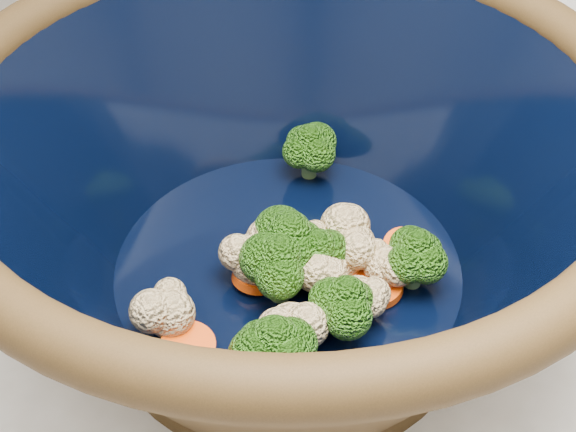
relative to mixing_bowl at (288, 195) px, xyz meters
The scene contains 2 objects.
mixing_bowl is the anchor object (origin of this frame).
vegetable_pile 0.04m from the mixing_bowl, 94.68° to the right, with size 0.18×0.17×0.05m.
Camera 1 is at (-0.09, -0.17, 1.29)m, focal length 50.00 mm.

